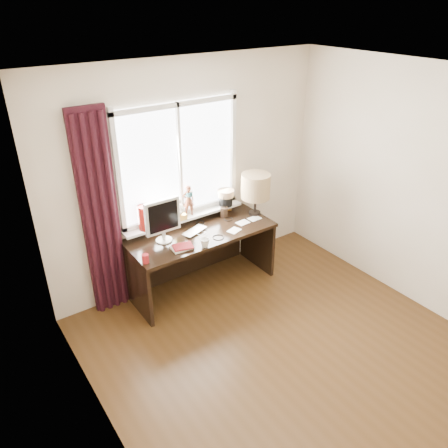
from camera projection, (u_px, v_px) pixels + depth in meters
floor at (303, 365)px, 4.17m from camera, size 3.50×4.00×0.00m
ceiling at (336, 84)px, 2.96m from camera, size 3.50×4.00×0.00m
wall_back at (190, 175)px, 5.01m from camera, size 3.50×0.00×2.60m
wall_left at (114, 333)px, 2.68m from camera, size 0.00×4.00×2.60m
wall_right at (439, 198)px, 4.45m from camera, size 0.00×4.00×2.60m
laptop at (195, 231)px, 4.94m from camera, size 0.36×0.29×0.02m
mug at (205, 243)px, 4.64m from camera, size 0.14×0.14×0.10m
red_cup at (145, 259)px, 4.36m from camera, size 0.07×0.07×0.09m
window at (181, 179)px, 4.90m from camera, size 1.52×0.22×1.40m
curtain at (101, 218)px, 4.46m from camera, size 0.38×0.09×2.25m
desk at (197, 247)px, 5.14m from camera, size 1.70×0.70×0.75m
monitor at (163, 218)px, 4.64m from camera, size 0.40×0.18×0.49m
notebook_stack at (182, 247)px, 4.62m from camera, size 0.24×0.20×0.03m
brush_holder at (224, 212)px, 5.26m from camera, size 0.09×0.09×0.25m
icon_frame at (228, 206)px, 5.40m from camera, size 0.10×0.04×0.13m
table_lamp at (256, 187)px, 5.18m from camera, size 0.35×0.35×0.52m
loose_papers at (244, 224)px, 5.12m from camera, size 0.54×0.24×0.00m
desk_cables at (217, 228)px, 5.03m from camera, size 0.49×0.57×0.01m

